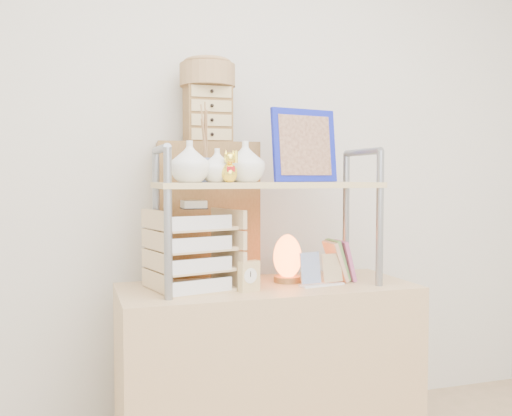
{
  "coord_description": "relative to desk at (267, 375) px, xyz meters",
  "views": [
    {
      "loc": [
        -0.75,
        -0.99,
        1.19
      ],
      "look_at": [
        -0.05,
        1.2,
        1.07
      ],
      "focal_mm": 40.0,
      "sensor_mm": 36.0,
      "label": 1
    }
  ],
  "objects": [
    {
      "name": "cabinet",
      "position": [
        -0.17,
        0.37,
        0.3
      ],
      "size": [
        0.47,
        0.28,
        1.35
      ],
      "primitive_type": "cube",
      "rotation": [
        0.0,
        0.0,
        -0.1
      ],
      "color": "brown",
      "rests_on": "ground"
    },
    {
      "name": "postcard_stand",
      "position": [
        0.21,
        -0.07,
        0.41
      ],
      "size": [
        0.2,
        0.08,
        0.14
      ],
      "color": "white",
      "rests_on": "desk"
    },
    {
      "name": "hutch",
      "position": [
        -0.06,
        0.01,
        0.82
      ],
      "size": [
        0.9,
        0.34,
        0.74
      ],
      "color": "gray",
      "rests_on": "desk"
    },
    {
      "name": "desk",
      "position": [
        0.0,
        0.0,
        0.0
      ],
      "size": [
        1.2,
        0.5,
        0.75
      ],
      "primitive_type": "cube",
      "color": "tan",
      "rests_on": "ground"
    },
    {
      "name": "letter_tray",
      "position": [
        -0.31,
        -0.0,
        0.52
      ],
      "size": [
        0.35,
        0.34,
        0.35
      ],
      "color": "#D7B981",
      "rests_on": "desk"
    },
    {
      "name": "drawer_chest",
      "position": [
        -0.17,
        0.35,
        1.1
      ],
      "size": [
        0.2,
        0.16,
        0.25
      ],
      "color": "brown",
      "rests_on": "cabinet"
    },
    {
      "name": "woven_basket",
      "position": [
        -0.17,
        0.35,
        1.28
      ],
      "size": [
        0.25,
        0.25,
        0.1
      ],
      "primitive_type": "cylinder",
      "color": "#966E44",
      "rests_on": "drawer_chest"
    },
    {
      "name": "desk_clock",
      "position": [
        -0.11,
        -0.1,
        0.43
      ],
      "size": [
        0.09,
        0.06,
        0.12
      ],
      "color": "tan",
      "rests_on": "desk"
    },
    {
      "name": "salt_lamp",
      "position": [
        0.1,
        0.04,
        0.48
      ],
      "size": [
        0.13,
        0.12,
        0.2
      ],
      "color": "brown",
      "rests_on": "desk"
    }
  ]
}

